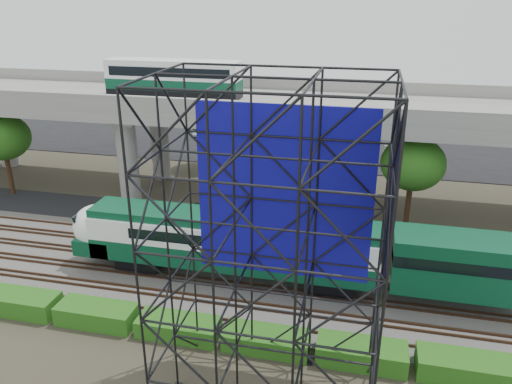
# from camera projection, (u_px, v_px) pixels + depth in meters

# --- Properties ---
(ground) EXTENTS (140.00, 140.00, 0.00)m
(ground) POSITION_uv_depth(u_px,v_px,m) (189.00, 291.00, 32.04)
(ground) COLOR #474233
(ground) RESTS_ON ground
(ballast_bed) EXTENTS (90.00, 12.00, 0.20)m
(ballast_bed) POSITION_uv_depth(u_px,v_px,m) (199.00, 274.00, 33.81)
(ballast_bed) COLOR slate
(ballast_bed) RESTS_ON ground
(service_road) EXTENTS (90.00, 5.00, 0.08)m
(service_road) POSITION_uv_depth(u_px,v_px,m) (232.00, 222.00, 41.53)
(service_road) COLOR black
(service_road) RESTS_ON ground
(parking_lot) EXTENTS (90.00, 18.00, 0.08)m
(parking_lot) POSITION_uv_depth(u_px,v_px,m) (282.00, 145.00, 62.80)
(parking_lot) COLOR black
(parking_lot) RESTS_ON ground
(harbor_water) EXTENTS (140.00, 40.00, 0.03)m
(harbor_water) POSITION_uv_depth(u_px,v_px,m) (305.00, 108.00, 82.71)
(harbor_water) COLOR #3F5567
(harbor_water) RESTS_ON ground
(rail_tracks) EXTENTS (90.00, 9.52, 0.16)m
(rail_tracks) POSITION_uv_depth(u_px,v_px,m) (199.00, 271.00, 33.75)
(rail_tracks) COLOR #472D1E
(rail_tracks) RESTS_ON ballast_bed
(commuter_train) EXTENTS (29.30, 3.06, 4.30)m
(commuter_train) POSITION_uv_depth(u_px,v_px,m) (264.00, 244.00, 31.84)
(commuter_train) COLOR black
(commuter_train) RESTS_ON rail_tracks
(overpass) EXTENTS (80.00, 12.00, 12.40)m
(overpass) POSITION_uv_depth(u_px,v_px,m) (242.00, 111.00, 43.57)
(overpass) COLOR #9E9B93
(overpass) RESTS_ON ground
(scaffold_tower) EXTENTS (9.36, 6.36, 15.00)m
(scaffold_tower) POSITION_uv_depth(u_px,v_px,m) (270.00, 262.00, 20.61)
(scaffold_tower) COLOR black
(scaffold_tower) RESTS_ON ground
(hedge_strip) EXTENTS (34.60, 1.80, 1.20)m
(hedge_strip) POSITION_uv_depth(u_px,v_px,m) (179.00, 327.00, 27.73)
(hedge_strip) COLOR #1E5112
(hedge_strip) RESTS_ON ground
(trees) EXTENTS (40.94, 16.94, 7.69)m
(trees) POSITION_uv_depth(u_px,v_px,m) (198.00, 137.00, 45.57)
(trees) COLOR #382314
(trees) RESTS_ON ground
(suv) EXTENTS (6.27, 4.77, 1.58)m
(suv) POSITION_uv_depth(u_px,v_px,m) (207.00, 213.00, 41.32)
(suv) COLOR black
(suv) RESTS_ON service_road
(parked_cars) EXTENTS (39.01, 9.71, 1.27)m
(parked_cars) POSITION_uv_depth(u_px,v_px,m) (280.00, 140.00, 62.26)
(parked_cars) COLOR silver
(parked_cars) RESTS_ON parking_lot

